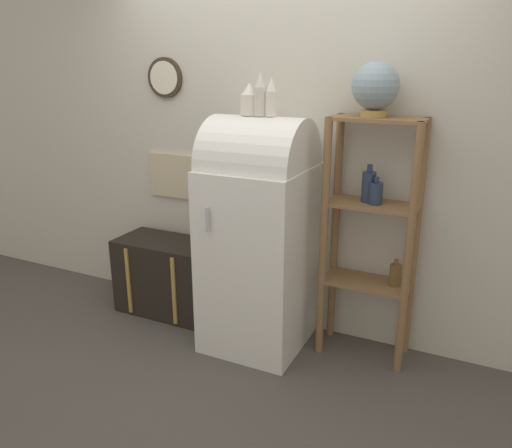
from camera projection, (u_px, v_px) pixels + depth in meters
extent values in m
plane|color=#4C4742|center=(245.00, 354.00, 3.36)|extent=(12.00, 12.00, 0.00)
cube|color=beige|center=(281.00, 142.00, 3.43)|extent=(7.00, 0.05, 2.70)
cylinder|color=#382D1E|center=(165.00, 78.00, 3.65)|extent=(0.29, 0.03, 0.29)
cylinder|color=beige|center=(164.00, 78.00, 3.63)|extent=(0.24, 0.01, 0.24)
cube|color=#C6B793|center=(177.00, 176.00, 3.85)|extent=(0.49, 0.02, 0.34)
cube|color=white|center=(259.00, 258.00, 3.35)|extent=(0.64, 0.67, 1.24)
cylinder|color=white|center=(259.00, 164.00, 3.15)|extent=(0.62, 0.60, 0.60)
cylinder|color=#B7B7BC|center=(208.00, 220.00, 3.01)|extent=(0.02, 0.02, 0.16)
cube|color=black|center=(167.00, 276.00, 3.88)|extent=(0.75, 0.40, 0.58)
cube|color=#AD8942|center=(128.00, 281.00, 3.78)|extent=(0.03, 0.01, 0.52)
cube|color=#AD8942|center=(174.00, 291.00, 3.61)|extent=(0.03, 0.01, 0.52)
cylinder|color=olive|center=(323.00, 243.00, 3.16)|extent=(0.05, 0.05, 1.57)
cylinder|color=olive|center=(408.00, 256.00, 2.94)|extent=(0.05, 0.05, 1.57)
cylinder|color=olive|center=(335.00, 231.00, 3.37)|extent=(0.05, 0.05, 1.57)
cylinder|color=olive|center=(415.00, 243.00, 3.15)|extent=(0.05, 0.05, 1.57)
cube|color=olive|center=(366.00, 282.00, 3.24)|extent=(0.55, 0.28, 0.02)
cube|color=olive|center=(372.00, 205.00, 3.08)|extent=(0.55, 0.28, 0.02)
cube|color=olive|center=(378.00, 119.00, 2.92)|extent=(0.55, 0.28, 0.02)
cylinder|color=#23334C|center=(376.00, 193.00, 3.04)|extent=(0.09, 0.09, 0.14)
cylinder|color=#23334C|center=(377.00, 180.00, 3.01)|extent=(0.03, 0.03, 0.03)
cylinder|color=#23334C|center=(369.00, 187.00, 3.08)|extent=(0.09, 0.09, 0.19)
cylinder|color=#23334C|center=(370.00, 168.00, 3.04)|extent=(0.03, 0.03, 0.05)
cylinder|color=brown|center=(395.00, 275.00, 3.15)|extent=(0.07, 0.07, 0.14)
cylinder|color=brown|center=(396.00, 262.00, 3.12)|extent=(0.03, 0.03, 0.04)
cylinder|color=#AD8942|center=(374.00, 113.00, 2.92)|extent=(0.15, 0.15, 0.04)
sphere|color=#7F939E|center=(375.00, 86.00, 2.87)|extent=(0.27, 0.27, 0.27)
cylinder|color=silver|center=(249.00, 105.00, 3.08)|extent=(0.11, 0.11, 0.13)
cone|color=silver|center=(249.00, 89.00, 3.05)|extent=(0.09, 0.09, 0.07)
cylinder|color=beige|center=(260.00, 102.00, 3.02)|extent=(0.08, 0.08, 0.17)
cone|color=beige|center=(260.00, 79.00, 2.98)|extent=(0.07, 0.07, 0.09)
cylinder|color=silver|center=(271.00, 104.00, 3.00)|extent=(0.07, 0.07, 0.15)
cone|color=silver|center=(271.00, 84.00, 2.97)|extent=(0.06, 0.06, 0.08)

